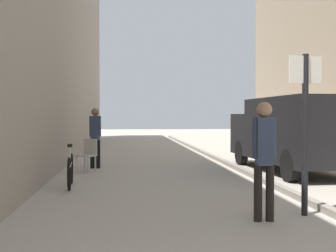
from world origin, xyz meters
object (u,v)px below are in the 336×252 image
(pedestrian_main_foreground, at_px, (95,134))
(bicycle_leaning, at_px, (70,170))
(street_sign_post, at_px, (305,120))
(cafe_chair_near_window, at_px, (88,153))
(pedestrian_mid_block, at_px, (264,152))
(delivery_van, at_px, (294,132))

(pedestrian_main_foreground, relative_size, bicycle_leaning, 1.04)
(street_sign_post, height_order, cafe_chair_near_window, street_sign_post)
(street_sign_post, bearing_deg, pedestrian_main_foreground, -74.67)
(pedestrian_mid_block, relative_size, street_sign_post, 0.70)
(pedestrian_mid_block, xyz_separation_m, street_sign_post, (0.78, 0.35, 0.49))
(pedestrian_main_foreground, bearing_deg, cafe_chair_near_window, -86.05)
(delivery_van, height_order, street_sign_post, street_sign_post)
(pedestrian_main_foreground, relative_size, pedestrian_mid_block, 1.01)
(street_sign_post, xyz_separation_m, cafe_chair_near_window, (-3.94, 6.06, -1.00))
(pedestrian_main_foreground, distance_m, bicycle_leaning, 3.69)
(pedestrian_mid_block, height_order, cafe_chair_near_window, pedestrian_mid_block)
(delivery_van, height_order, bicycle_leaning, delivery_van)
(pedestrian_main_foreground, bearing_deg, street_sign_post, -47.43)
(pedestrian_mid_block, relative_size, delivery_van, 0.32)
(bicycle_leaning, bearing_deg, cafe_chair_near_window, 82.20)
(bicycle_leaning, bearing_deg, street_sign_post, -42.83)
(delivery_van, relative_size, cafe_chair_near_window, 6.00)
(pedestrian_main_foreground, distance_m, cafe_chair_near_window, 1.01)
(pedestrian_main_foreground, xyz_separation_m, pedestrian_mid_block, (3.01, -7.25, -0.01))
(pedestrian_mid_block, relative_size, cafe_chair_near_window, 1.94)
(pedestrian_mid_block, distance_m, bicycle_leaning, 4.98)
(delivery_van, distance_m, cafe_chair_near_window, 5.94)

